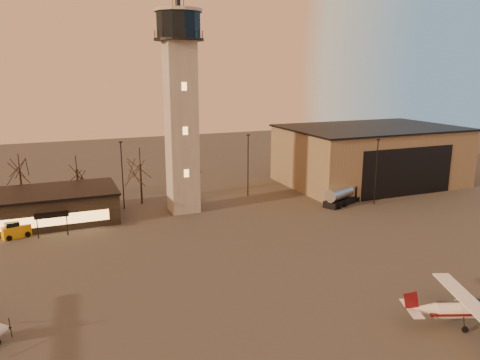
% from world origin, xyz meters
% --- Properties ---
extents(ground, '(220.00, 220.00, 0.00)m').
position_xyz_m(ground, '(0.00, 0.00, 0.00)').
color(ground, '#3C3A37').
rests_on(ground, ground).
extents(control_tower, '(6.80, 6.80, 32.60)m').
position_xyz_m(control_tower, '(0.00, 30.00, 16.33)').
color(control_tower, '#97958F').
rests_on(control_tower, ground).
extents(hangar, '(30.60, 20.60, 10.30)m').
position_xyz_m(hangar, '(36.00, 33.98, 5.15)').
color(hangar, '#857357').
rests_on(hangar, ground).
extents(terminal, '(25.40, 12.20, 4.30)m').
position_xyz_m(terminal, '(-21.99, 31.98, 2.16)').
color(terminal, black).
rests_on(terminal, ground).
extents(light_poles, '(58.50, 12.25, 10.14)m').
position_xyz_m(light_poles, '(0.50, 31.00, 5.41)').
color(light_poles, black).
rests_on(light_poles, ground).
extents(tree_row, '(37.20, 9.20, 8.80)m').
position_xyz_m(tree_row, '(-13.70, 39.16, 5.94)').
color(tree_row, black).
rests_on(tree_row, ground).
extents(cessna_front, '(8.61, 10.46, 2.95)m').
position_xyz_m(cessna_front, '(12.40, -9.34, 1.01)').
color(cessna_front, white).
rests_on(cessna_front, ground).
extents(fuel_truck, '(7.93, 5.11, 2.86)m').
position_xyz_m(fuel_truck, '(23.63, 23.99, 1.13)').
color(fuel_truck, black).
rests_on(fuel_truck, ground).
extents(service_cart, '(3.60, 2.84, 2.04)m').
position_xyz_m(service_cart, '(-22.30, 26.98, 0.78)').
color(service_cart, orange).
rests_on(service_cart, ground).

